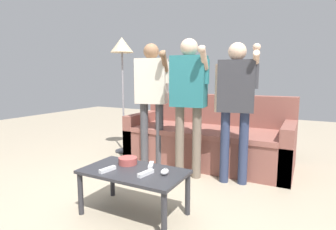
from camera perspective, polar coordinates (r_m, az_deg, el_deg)
The scene contains 12 objects.
ground_plane at distance 2.68m, azimuth -5.28°, elevation -17.49°, with size 12.00×12.00×0.00m, color tan.
couch at distance 3.74m, azimuth 8.64°, elevation -5.14°, with size 2.15×0.94×0.90m.
coffee_table at distance 2.32m, azimuth -7.27°, elevation -12.78°, with size 0.87×0.48×0.39m.
snack_bowl at distance 2.45m, azimuth -8.50°, elevation -9.56°, with size 0.16×0.16×0.06m, color #B24C47.
game_remote_nunchuk at distance 2.18m, azimuth -0.69°, elevation -11.89°, with size 0.06×0.09×0.05m.
floor_lamp at distance 4.15m, azimuth -9.70°, elevation 12.73°, with size 0.34×0.34×1.73m.
player_left at distance 3.44m, azimuth -3.51°, elevation 5.24°, with size 0.51×0.35×1.57m.
player_center at distance 3.04m, azimuth 4.38°, elevation 4.92°, with size 0.49×0.35×1.57m.
player_right at distance 2.93m, azimuth 14.15°, elevation 3.78°, with size 0.47×0.29×1.51m.
game_remote_wand_near at distance 2.18m, azimuth -4.73°, elevation -12.18°, with size 0.06×0.16×0.03m.
game_remote_wand_far at distance 2.31m, azimuth -12.68°, elevation -11.18°, with size 0.06×0.16×0.03m.
game_remote_wand_spare at distance 2.35m, azimuth -3.64°, elevation -10.62°, with size 0.10×0.16×0.03m.
Camera 1 is at (1.33, -2.02, 1.16)m, focal length 28.81 mm.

